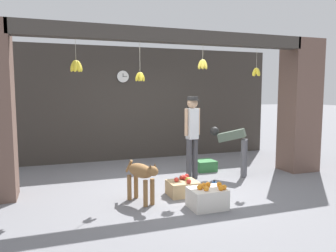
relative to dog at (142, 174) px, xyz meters
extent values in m
plane|color=slate|center=(0.80, 0.64, -0.45)|extent=(60.00, 60.00, 0.00)
cube|color=#38332D|center=(0.80, 3.33, 0.96)|extent=(7.32, 0.12, 2.83)
cube|color=brown|center=(3.81, 0.94, 0.96)|extent=(0.70, 0.60, 2.83)
cube|color=#3D3833|center=(0.80, 0.76, 2.26)|extent=(5.42, 0.24, 0.24)
cylinder|color=#B2AD99|center=(-0.88, 0.80, 1.97)|extent=(0.01, 0.01, 0.35)
ellipsoid|color=yellow|center=(-0.83, 0.80, 1.70)|extent=(0.14, 0.07, 0.21)
ellipsoid|color=yellow|center=(-0.85, 0.84, 1.70)|extent=(0.12, 0.12, 0.22)
ellipsoid|color=yellow|center=(-0.90, 0.85, 1.70)|extent=(0.09, 0.14, 0.22)
ellipsoid|color=yellow|center=(-0.93, 0.82, 1.70)|extent=(0.13, 0.10, 0.22)
ellipsoid|color=yellow|center=(-0.93, 0.78, 1.70)|extent=(0.13, 0.10, 0.22)
ellipsoid|color=yellow|center=(-0.90, 0.75, 1.70)|extent=(0.09, 0.14, 0.22)
ellipsoid|color=yellow|center=(-0.85, 0.76, 1.70)|extent=(0.12, 0.12, 0.22)
cylinder|color=#B2AD99|center=(0.18, 0.74, 1.88)|extent=(0.01, 0.01, 0.53)
ellipsoid|color=yellow|center=(0.22, 0.74, 1.54)|extent=(0.11, 0.06, 0.18)
ellipsoid|color=yellow|center=(0.18, 0.79, 1.54)|extent=(0.06, 0.11, 0.18)
ellipsoid|color=yellow|center=(0.14, 0.74, 1.54)|extent=(0.11, 0.06, 0.18)
ellipsoid|color=yellow|center=(0.18, 0.70, 1.54)|extent=(0.06, 0.11, 0.18)
cylinder|color=#B2AD99|center=(1.39, 0.77, 2.01)|extent=(0.01, 0.01, 0.27)
ellipsoid|color=yellow|center=(1.44, 0.77, 1.78)|extent=(0.13, 0.07, 0.20)
ellipsoid|color=yellow|center=(1.41, 0.81, 1.78)|extent=(0.10, 0.12, 0.21)
ellipsoid|color=yellow|center=(1.36, 0.81, 1.78)|extent=(0.10, 0.12, 0.21)
ellipsoid|color=yellow|center=(1.34, 0.77, 1.78)|extent=(0.13, 0.07, 0.20)
ellipsoid|color=yellow|center=(1.36, 0.73, 1.78)|extent=(0.10, 0.12, 0.21)
ellipsoid|color=yellow|center=(1.41, 0.73, 1.78)|extent=(0.10, 0.12, 0.21)
cylinder|color=#B2AD99|center=(2.53, 0.73, 1.94)|extent=(0.01, 0.01, 0.40)
ellipsoid|color=yellow|center=(2.57, 0.73, 1.66)|extent=(0.12, 0.06, 0.18)
ellipsoid|color=yellow|center=(2.53, 0.77, 1.66)|extent=(0.06, 0.12, 0.18)
ellipsoid|color=yellow|center=(2.48, 0.73, 1.66)|extent=(0.12, 0.06, 0.18)
ellipsoid|color=yellow|center=(2.53, 0.68, 1.66)|extent=(0.06, 0.12, 0.18)
ellipsoid|color=olive|center=(-0.01, 0.03, 0.05)|extent=(0.42, 0.59, 0.22)
cylinder|color=olive|center=(0.13, -0.14, -0.25)|extent=(0.07, 0.07, 0.41)
cylinder|color=olive|center=(0.01, -0.19, -0.25)|extent=(0.07, 0.07, 0.41)
cylinder|color=olive|center=(-0.03, 0.25, -0.25)|extent=(0.07, 0.07, 0.41)
cylinder|color=olive|center=(-0.15, 0.20, -0.25)|extent=(0.07, 0.07, 0.41)
ellipsoid|color=olive|center=(0.11, -0.25, 0.10)|extent=(0.21, 0.24, 0.15)
cone|color=brown|center=(0.15, -0.23, 0.18)|extent=(0.05, 0.05, 0.06)
cone|color=brown|center=(0.06, -0.27, 0.18)|extent=(0.05, 0.05, 0.06)
cylinder|color=olive|center=(-0.13, 0.31, 0.08)|extent=(0.11, 0.18, 0.23)
cylinder|color=#424247|center=(1.37, 1.04, -0.05)|extent=(0.11, 0.11, 0.80)
cylinder|color=#424247|center=(1.23, 1.02, -0.05)|extent=(0.11, 0.11, 0.80)
cube|color=silver|center=(1.30, 1.03, 0.65)|extent=(0.22, 0.20, 0.60)
cylinder|color=tan|center=(1.44, 1.05, 0.69)|extent=(0.06, 0.06, 0.53)
cylinder|color=tan|center=(1.16, 1.01, 0.69)|extent=(0.06, 0.06, 0.53)
sphere|color=tan|center=(1.30, 1.03, 1.06)|extent=(0.21, 0.21, 0.21)
cylinder|color=#2D2D2D|center=(1.30, 1.03, 1.15)|extent=(0.21, 0.21, 0.07)
cube|color=#2D2D2D|center=(1.32, 0.93, 1.11)|extent=(0.19, 0.14, 0.01)
cylinder|color=#56565B|center=(2.33, 0.78, -0.07)|extent=(0.11, 0.11, 0.77)
cylinder|color=#56565B|center=(2.42, 0.89, -0.07)|extent=(0.11, 0.11, 0.77)
cube|color=#4C5B4C|center=(2.17, 1.01, 0.39)|extent=(0.58, 0.54, 0.30)
sphere|color=black|center=(1.90, 1.24, 0.46)|extent=(0.19, 0.19, 0.19)
cube|color=silver|center=(0.86, -0.55, -0.30)|extent=(0.53, 0.44, 0.30)
sphere|color=orange|center=(1.01, -0.70, -0.12)|extent=(0.08, 0.08, 0.08)
sphere|color=orange|center=(0.80, -0.65, -0.12)|extent=(0.08, 0.08, 0.08)
sphere|color=orange|center=(0.91, -0.48, -0.12)|extent=(0.08, 0.08, 0.08)
sphere|color=orange|center=(1.07, -0.68, -0.12)|extent=(0.08, 0.08, 0.08)
sphere|color=orange|center=(0.77, -0.53, -0.12)|extent=(0.08, 0.08, 0.08)
sphere|color=orange|center=(1.08, -0.52, -0.12)|extent=(0.08, 0.08, 0.08)
sphere|color=orange|center=(1.01, -0.69, -0.12)|extent=(0.08, 0.08, 0.08)
sphere|color=orange|center=(0.73, -0.56, -0.12)|extent=(0.08, 0.08, 0.08)
sphere|color=orange|center=(0.84, -0.49, -0.12)|extent=(0.08, 0.08, 0.08)
cube|color=tan|center=(0.74, 0.13, -0.33)|extent=(0.49, 0.41, 0.24)
sphere|color=#99B238|center=(0.82, 0.09, -0.18)|extent=(0.08, 0.08, 0.08)
sphere|color=red|center=(0.82, 0.19, -0.18)|extent=(0.08, 0.08, 0.08)
sphere|color=red|center=(0.79, -0.01, -0.18)|extent=(0.08, 0.08, 0.08)
sphere|color=red|center=(0.64, 0.15, -0.18)|extent=(0.08, 0.08, 0.08)
sphere|color=red|center=(0.77, 0.24, -0.18)|extent=(0.08, 0.08, 0.08)
sphere|color=red|center=(0.89, 0.30, -0.18)|extent=(0.08, 0.08, 0.08)
sphere|color=red|center=(0.81, 0.27, -0.18)|extent=(0.08, 0.08, 0.08)
cube|color=#387A42|center=(1.84, 1.56, -0.34)|extent=(0.43, 0.41, 0.23)
cylinder|color=#2D60AD|center=(1.19, -0.14, -0.32)|extent=(0.07, 0.07, 0.26)
cylinder|color=black|center=(1.19, -0.14, -0.18)|extent=(0.04, 0.04, 0.03)
cylinder|color=black|center=(0.39, 3.26, 1.65)|extent=(0.31, 0.01, 0.31)
cylinder|color=white|center=(0.39, 3.25, 1.65)|extent=(0.29, 0.02, 0.29)
cube|color=black|center=(0.39, 3.23, 1.68)|extent=(0.01, 0.01, 0.08)
cube|color=black|center=(0.43, 3.23, 1.65)|extent=(0.11, 0.01, 0.01)
camera|label=1|loc=(-1.26, -4.83, 1.30)|focal=35.00mm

